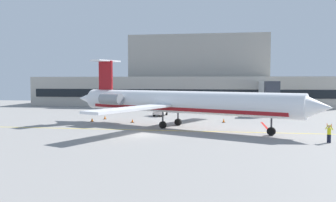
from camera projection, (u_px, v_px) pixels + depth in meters
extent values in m
cube|color=gray|center=(141.00, 135.00, 39.18)|extent=(120.00, 120.00, 0.10)
cube|color=yellow|center=(148.00, 130.00, 42.64)|extent=(108.00, 0.24, 0.01)
cube|color=red|center=(265.00, 126.00, 46.89)|extent=(0.30, 8.00, 0.01)
cube|color=#ADA89E|center=(181.00, 91.00, 85.85)|extent=(69.51, 14.66, 6.78)
cube|color=#9F9A91|center=(199.00, 57.00, 88.39)|extent=(33.24, 10.26, 10.07)
cube|color=black|center=(177.00, 93.00, 78.59)|extent=(66.73, 0.12, 1.83)
cube|color=silver|center=(266.00, 88.00, 68.20)|extent=(1.40, 15.36, 2.40)
cube|color=#2D333D|center=(272.00, 89.00, 59.74)|extent=(2.40, 2.00, 2.64)
cylinder|color=#4C4C51|center=(262.00, 101.00, 74.46)|extent=(0.44, 0.44, 3.30)
cylinder|color=#4C4C51|center=(270.00, 105.00, 61.58)|extent=(0.44, 0.44, 3.30)
cylinder|color=white|center=(181.00, 102.00, 44.53)|extent=(28.46, 14.88, 2.76)
cube|color=maroon|center=(181.00, 108.00, 44.58)|extent=(25.61, 13.39, 0.50)
cone|color=white|center=(317.00, 107.00, 35.80)|extent=(3.87, 3.71, 2.70)
cone|color=white|center=(88.00, 98.00, 53.42)|extent=(4.23, 3.61, 2.34)
cube|color=white|center=(198.00, 102.00, 51.92)|extent=(7.44, 12.45, 0.28)
cube|color=white|center=(131.00, 109.00, 39.14)|extent=(7.44, 12.45, 0.28)
cylinder|color=gray|center=(132.00, 98.00, 51.59)|extent=(3.64, 2.74, 1.52)
cylinder|color=gray|center=(111.00, 99.00, 47.96)|extent=(3.64, 2.74, 1.52)
cube|color=maroon|center=(106.00, 75.00, 51.23)|extent=(2.36, 1.24, 4.11)
cube|color=white|center=(105.00, 61.00, 51.11)|extent=(3.58, 4.81, 0.20)
cylinder|color=#3F3F44|center=(271.00, 123.00, 38.40)|extent=(0.20, 0.20, 1.40)
cylinder|color=black|center=(271.00, 131.00, 38.46)|extent=(0.96, 0.69, 0.90)
cylinder|color=#3F3F44|center=(178.00, 115.00, 46.96)|extent=(0.20, 0.20, 1.40)
cylinder|color=black|center=(178.00, 122.00, 47.01)|extent=(0.96, 0.69, 0.90)
cylinder|color=#3F3F44|center=(163.00, 117.00, 43.97)|extent=(0.20, 0.20, 1.40)
cylinder|color=black|center=(163.00, 125.00, 44.02)|extent=(0.96, 0.69, 0.90)
cube|color=silver|center=(160.00, 112.00, 59.79)|extent=(1.72, 4.02, 0.63)
cube|color=#B8B1A9|center=(162.00, 106.00, 60.80)|extent=(1.40, 1.66, 1.32)
cylinder|color=black|center=(158.00, 113.00, 61.30)|extent=(0.33, 0.72, 0.70)
cylinder|color=black|center=(166.00, 113.00, 60.98)|extent=(0.33, 0.72, 0.70)
cylinder|color=black|center=(154.00, 114.00, 58.63)|extent=(0.33, 0.72, 0.70)
cylinder|color=black|center=(163.00, 115.00, 58.31)|extent=(0.33, 0.72, 0.70)
cube|color=#E5B20C|center=(280.00, 110.00, 65.23)|extent=(2.99, 3.42, 0.53)
cube|color=#C3970A|center=(284.00, 105.00, 64.41)|extent=(1.94, 1.81, 1.35)
cylinder|color=black|center=(288.00, 111.00, 64.60)|extent=(0.60, 0.75, 0.70)
cylinder|color=black|center=(280.00, 112.00, 63.97)|extent=(0.60, 0.75, 0.70)
cylinder|color=black|center=(281.00, 110.00, 66.52)|extent=(0.60, 0.75, 0.70)
cylinder|color=black|center=(273.00, 111.00, 65.89)|extent=(0.60, 0.75, 0.70)
cylinder|color=white|center=(230.00, 106.00, 65.19)|extent=(5.12, 2.24, 1.99)
sphere|color=white|center=(244.00, 106.00, 64.68)|extent=(1.95, 1.95, 1.95)
sphere|color=white|center=(216.00, 105.00, 65.70)|extent=(1.95, 1.95, 1.95)
cube|color=#59595B|center=(222.00, 112.00, 65.49)|extent=(0.60, 1.79, 0.35)
cube|color=#59595B|center=(238.00, 112.00, 65.02)|extent=(0.60, 1.79, 0.35)
cylinder|color=#191E33|center=(328.00, 138.00, 33.99)|extent=(0.18, 0.18, 0.80)
cylinder|color=#191E33|center=(330.00, 139.00, 33.82)|extent=(0.18, 0.18, 0.80)
cylinder|color=yellow|center=(329.00, 131.00, 33.87)|extent=(0.34, 0.34, 0.61)
sphere|color=tan|center=(329.00, 127.00, 33.84)|extent=(0.24, 0.24, 0.24)
cylinder|color=yellow|center=(327.00, 127.00, 34.02)|extent=(0.34, 0.34, 0.50)
cylinder|color=#F2590C|center=(327.00, 125.00, 34.01)|extent=(0.06, 0.06, 0.28)
cylinder|color=yellow|center=(331.00, 128.00, 33.67)|extent=(0.34, 0.34, 0.50)
cylinder|color=#F2590C|center=(332.00, 125.00, 33.65)|extent=(0.06, 0.06, 0.28)
cone|color=orange|center=(92.00, 120.00, 51.62)|extent=(0.36, 0.36, 0.55)
cube|color=black|center=(92.00, 121.00, 51.63)|extent=(0.47, 0.47, 0.04)
cone|color=orange|center=(132.00, 121.00, 50.24)|extent=(0.36, 0.36, 0.55)
cube|color=black|center=(132.00, 122.00, 50.25)|extent=(0.47, 0.47, 0.04)
cone|color=orange|center=(224.00, 121.00, 50.38)|extent=(0.36, 0.36, 0.55)
cube|color=black|center=(224.00, 122.00, 50.40)|extent=(0.47, 0.47, 0.04)
cone|color=orange|center=(105.00, 117.00, 54.72)|extent=(0.36, 0.36, 0.55)
cube|color=black|center=(105.00, 119.00, 54.73)|extent=(0.47, 0.47, 0.04)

